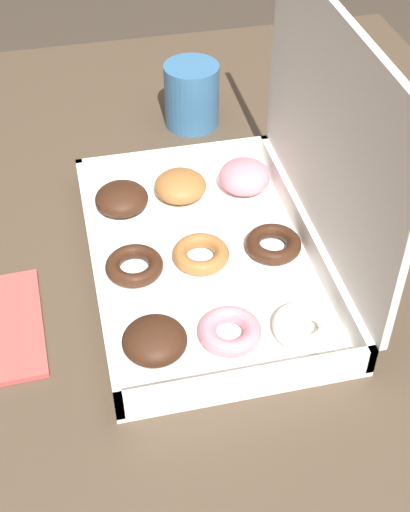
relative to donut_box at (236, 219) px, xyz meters
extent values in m
cube|color=#4C3D2D|center=(0.01, -0.01, -0.07)|extent=(1.15, 0.84, 0.03)
cylinder|color=#4C3D2D|center=(-0.52, 0.37, -0.44)|extent=(0.06, 0.06, 0.71)
cube|color=white|center=(0.01, -0.04, -0.05)|extent=(0.37, 0.25, 0.01)
cube|color=white|center=(0.01, -0.15, -0.04)|extent=(0.37, 0.01, 0.03)
cube|color=white|center=(0.01, 0.08, -0.04)|extent=(0.37, 0.01, 0.03)
cube|color=white|center=(-0.17, -0.04, -0.04)|extent=(0.01, 0.25, 0.03)
cube|color=white|center=(0.19, -0.04, -0.04)|extent=(0.01, 0.25, 0.03)
cube|color=white|center=(0.01, 0.09, 0.10)|extent=(0.37, 0.01, 0.24)
ellipsoid|color=#381E11|center=(-0.11, -0.11, -0.03)|extent=(0.06, 0.06, 0.03)
torus|color=#381E11|center=(0.00, -0.11, -0.04)|extent=(0.06, 0.06, 0.02)
ellipsoid|color=#381E11|center=(0.12, -0.11, -0.03)|extent=(0.06, 0.06, 0.03)
ellipsoid|color=#9E6633|center=(-0.12, -0.04, -0.03)|extent=(0.06, 0.06, 0.03)
torus|color=#9E6633|center=(0.00, -0.04, -0.04)|extent=(0.06, 0.06, 0.02)
torus|color=pink|center=(0.12, -0.04, -0.04)|extent=(0.06, 0.06, 0.02)
ellipsoid|color=pink|center=(-0.11, 0.04, -0.03)|extent=(0.06, 0.06, 0.04)
torus|color=#381E11|center=(0.00, 0.04, -0.04)|extent=(0.06, 0.06, 0.02)
torus|color=white|center=(0.13, 0.04, -0.04)|extent=(0.06, 0.06, 0.02)
cylinder|color=teal|center=(-0.28, 0.01, -0.01)|extent=(0.08, 0.08, 0.09)
cylinder|color=black|center=(-0.28, 0.01, 0.03)|extent=(0.06, 0.06, 0.01)
camera|label=1|loc=(0.57, -0.16, 0.49)|focal=50.00mm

